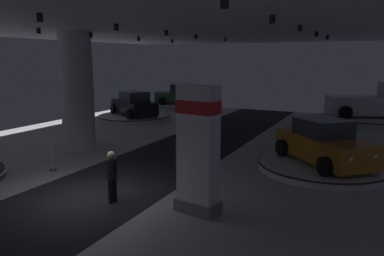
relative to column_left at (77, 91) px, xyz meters
name	(u,v)px	position (x,y,z in m)	size (l,w,h in m)	color
ground	(88,197)	(4.71, -4.88, -2.77)	(24.00, 44.00, 0.06)	#B2B2B7
ceiling_with_spotlights	(79,14)	(4.71, -4.88, 2.80)	(24.00, 44.00, 0.39)	silver
column_left	(77,91)	(0.00, 0.00, 0.00)	(1.52, 1.52, 5.50)	silver
brand_sign_pylon	(198,148)	(8.34, -4.49, -0.88)	(1.36, 0.86, 3.60)	slate
display_platform_mid_right	(323,166)	(11.01, 1.36, -2.59)	(5.00, 5.00, 0.29)	silver
display_car_mid_right	(324,143)	(10.99, 1.38, -1.70)	(4.18, 4.30, 1.71)	#B77519
display_platform_far_left	(134,116)	(-2.87, 8.78, -2.61)	(5.05, 5.05, 0.24)	silver
display_car_far_left	(134,105)	(-2.85, 8.76, -1.74)	(4.52, 3.73, 1.71)	black
display_platform_deep_right	(367,119)	(12.31, 14.44, -2.54)	(6.09, 6.09, 0.38)	#B7B7BC
pickup_truck_deep_right	(374,103)	(12.61, 14.56, -1.44)	(5.70, 4.13, 2.30)	silver
display_platform_deep_left	(179,106)	(-2.53, 15.16, -2.54)	(5.01, 5.01, 0.37)	silver
display_car_deep_left	(180,95)	(-2.51, 15.17, -1.61)	(4.54, 3.68, 1.71)	#2D5638
visitor_walking_near	(112,173)	(5.69, -4.92, -1.84)	(0.32, 0.32, 1.59)	black
stanchion_c	(53,161)	(1.55, -3.25, -2.38)	(0.28, 0.28, 1.01)	#333338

